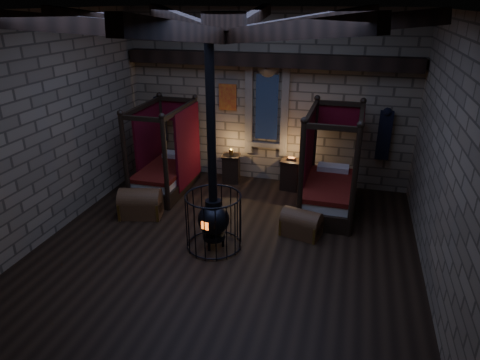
% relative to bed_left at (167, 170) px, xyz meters
% --- Properties ---
extents(room, '(7.02, 7.02, 4.29)m').
position_rel_bed_left_xyz_m(room, '(2.20, -2.11, 3.22)').
color(room, black).
rests_on(room, ground).
extents(bed_left, '(1.07, 2.02, 2.10)m').
position_rel_bed_left_xyz_m(bed_left, '(0.00, 0.00, 0.00)').
color(bed_left, black).
rests_on(bed_left, ground).
extents(bed_right, '(1.17, 2.16, 2.23)m').
position_rel_bed_left_xyz_m(bed_right, '(3.92, -0.03, 0.03)').
color(bed_right, black).
rests_on(bed_right, ground).
extents(trunk_left, '(0.98, 0.74, 0.64)m').
position_rel_bed_left_xyz_m(trunk_left, '(0.03, -1.46, -0.23)').
color(trunk_left, '#58351C').
rests_on(trunk_left, ground).
extents(trunk_right, '(0.85, 0.65, 0.56)m').
position_rel_bed_left_xyz_m(trunk_right, '(3.48, -1.37, -0.27)').
color(trunk_right, '#58351C').
rests_on(trunk_right, ground).
extents(nightstand_left, '(0.51, 0.49, 0.88)m').
position_rel_bed_left_xyz_m(nightstand_left, '(1.39, 0.87, -0.15)').
color(nightstand_left, black).
rests_on(nightstand_left, ground).
extents(nightstand_right, '(0.51, 0.49, 0.82)m').
position_rel_bed_left_xyz_m(nightstand_right, '(2.92, 0.83, -0.14)').
color(nightstand_right, black).
rests_on(nightstand_right, ground).
extents(stove, '(1.04, 1.04, 4.05)m').
position_rel_bed_left_xyz_m(stove, '(1.95, -2.23, 0.12)').
color(stove, black).
rests_on(stove, ground).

